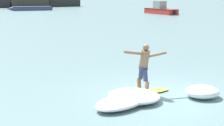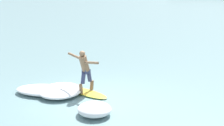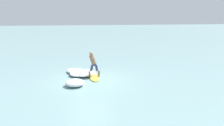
{
  "view_description": "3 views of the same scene",
  "coord_description": "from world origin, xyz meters",
  "px_view_note": "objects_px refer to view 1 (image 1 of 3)",
  "views": [
    {
      "loc": [
        -6.63,
        -9.95,
        3.36
      ],
      "look_at": [
        -1.01,
        1.56,
        0.83
      ],
      "focal_mm": 60.0,
      "sensor_mm": 36.0,
      "label": 1
    },
    {
      "loc": [
        6.62,
        -7.88,
        4.11
      ],
      "look_at": [
        -0.03,
        1.25,
        1.04
      ],
      "focal_mm": 50.0,
      "sensor_mm": 36.0,
      "label": 2
    },
    {
      "loc": [
        12.54,
        -1.54,
        3.67
      ],
      "look_at": [
        -0.85,
        1.51,
        0.82
      ],
      "focal_mm": 35.0,
      "sensor_mm": 36.0,
      "label": 3
    }
  ],
  "objects_px": {
    "surfboard": "(142,92)",
    "surfer": "(144,64)",
    "small_boat_offshore": "(160,10)",
    "fishing_boat_near_jetty": "(31,8)"
  },
  "relations": [
    {
      "from": "surfboard",
      "to": "surfer",
      "type": "bearing_deg",
      "value": -65.73
    },
    {
      "from": "surfer",
      "to": "small_boat_offshore",
      "type": "height_order",
      "value": "small_boat_offshore"
    },
    {
      "from": "small_boat_offshore",
      "to": "surfboard",
      "type": "bearing_deg",
      "value": -124.02
    },
    {
      "from": "surfer",
      "to": "small_boat_offshore",
      "type": "distance_m",
      "value": 40.64
    },
    {
      "from": "surfboard",
      "to": "fishing_boat_near_jetty",
      "type": "bearing_deg",
      "value": 80.02
    },
    {
      "from": "fishing_boat_near_jetty",
      "to": "small_boat_offshore",
      "type": "distance_m",
      "value": 21.59
    },
    {
      "from": "fishing_boat_near_jetty",
      "to": "small_boat_offshore",
      "type": "height_order",
      "value": "small_boat_offshore"
    },
    {
      "from": "surfer",
      "to": "small_boat_offshore",
      "type": "relative_size",
      "value": 0.23
    },
    {
      "from": "surfboard",
      "to": "surfer",
      "type": "height_order",
      "value": "surfer"
    },
    {
      "from": "fishing_boat_near_jetty",
      "to": "small_boat_offshore",
      "type": "bearing_deg",
      "value": -49.97
    }
  ]
}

